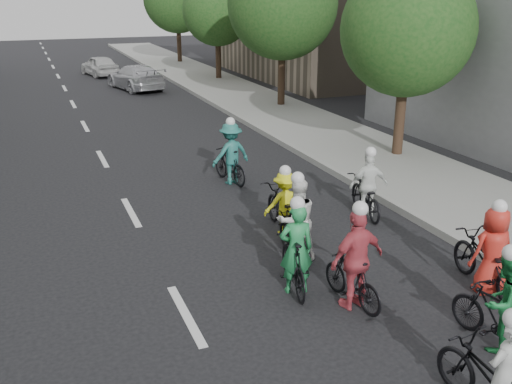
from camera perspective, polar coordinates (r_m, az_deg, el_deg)
ground at (r=9.74m, az=-7.02°, el=-12.12°), size 120.00×120.00×0.00m
sidewalk_right at (r=21.24m, az=6.81°, el=5.76°), size 4.00×80.00×0.15m
curb_right at (r=20.39m, az=1.97°, el=5.35°), size 0.18×80.00×0.18m
bldg_se at (r=36.78m, az=7.67°, el=17.69°), size 10.00×14.00×8.00m
tree_r_0 at (r=18.24m, az=14.90°, el=15.39°), size 4.00×4.00×5.97m
tree_r_1 at (r=26.01m, az=2.66°, el=18.27°), size 4.80×4.80×6.93m
tree_r_2 at (r=34.42m, az=-3.89°, el=17.63°), size 4.00×4.00×5.97m
cyclist_0 at (r=7.92m, az=22.98°, el=-17.19°), size 0.88×1.95×1.63m
cyclist_1 at (r=9.32m, az=23.18°, el=-10.70°), size 0.85×1.63×1.70m
cyclist_2 at (r=12.52m, az=2.75°, el=-1.55°), size 0.95×1.99×1.57m
cyclist_3 at (r=9.75m, az=9.88°, el=-7.43°), size 1.08×1.53×1.91m
cyclist_4 at (r=10.91m, az=22.23°, el=-6.22°), size 0.91×2.01×1.76m
cyclist_5 at (r=10.15m, az=3.86°, el=-6.59°), size 0.81×1.74×1.80m
cyclist_6 at (r=11.30m, az=3.95°, el=-3.60°), size 0.86×1.70×1.83m
cyclist_7 at (r=15.75m, az=-2.57°, el=3.46°), size 1.21×1.69×1.87m
cyclist_8 at (r=13.70m, az=10.99°, el=-0.01°), size 0.97×1.85×1.71m
follow_car_lead at (r=31.95m, az=-11.96°, el=11.17°), size 2.77×4.86×1.33m
follow_car_trail at (r=37.79m, az=-15.38°, el=12.09°), size 2.21×3.93×1.26m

